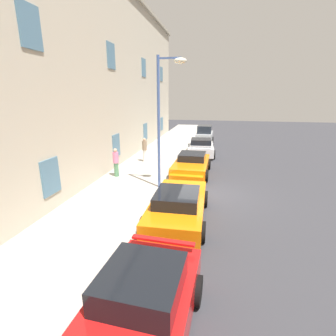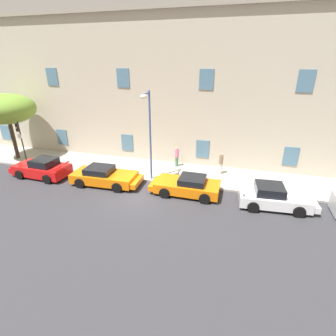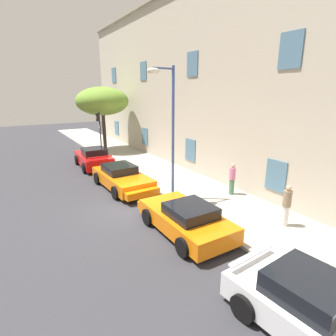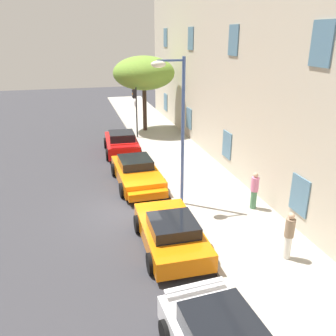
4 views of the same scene
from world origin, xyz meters
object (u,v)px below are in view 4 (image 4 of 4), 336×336
at_px(tree_near_kerb, 144,73).
at_px(pedestrian_strolling, 289,235).
at_px(sportscar_white_middle, 170,230).
at_px(sportscar_red_lead, 121,143).
at_px(traffic_light, 135,104).
at_px(sportscar_yellow_flank, 138,174).
at_px(pedestrian_admiring, 254,190).
at_px(street_lamp, 174,109).

distance_m(tree_near_kerb, pedestrian_strolling, 18.84).
bearing_deg(tree_near_kerb, sportscar_white_middle, -8.29).
height_order(sportscar_red_lead, traffic_light, traffic_light).
relative_size(sportscar_yellow_flank, traffic_light, 1.38).
xyz_separation_m(sportscar_yellow_flank, tree_near_kerb, (-10.49, 2.53, 4.03)).
height_order(sportscar_red_lead, sportscar_white_middle, sportscar_red_lead).
distance_m(pedestrian_admiring, pedestrian_strolling, 3.78).
height_order(sportscar_yellow_flank, tree_near_kerb, tree_near_kerb).
height_order(sportscar_red_lead, pedestrian_strolling, pedestrian_strolling).
bearing_deg(sportscar_white_middle, tree_near_kerb, 171.71).
bearing_deg(sportscar_red_lead, sportscar_yellow_flank, 0.54).
xyz_separation_m(tree_near_kerb, pedestrian_admiring, (14.73, 1.94, -3.62)).
height_order(sportscar_white_middle, tree_near_kerb, tree_near_kerb).
xyz_separation_m(sportscar_yellow_flank, sportscar_white_middle, (5.89, 0.15, -0.01)).
height_order(tree_near_kerb, pedestrian_strolling, tree_near_kerb).
xyz_separation_m(tree_near_kerb, pedestrian_strolling, (18.45, 1.27, -3.59)).
height_order(sportscar_yellow_flank, sportscar_white_middle, sportscar_yellow_flank).
relative_size(sportscar_white_middle, pedestrian_admiring, 2.77).
bearing_deg(pedestrian_admiring, sportscar_red_lead, -155.52).
bearing_deg(traffic_light, tree_near_kerb, 150.83).
relative_size(sportscar_red_lead, sportscar_yellow_flank, 0.91).
distance_m(sportscar_yellow_flank, street_lamp, 5.06).
xyz_separation_m(sportscar_white_middle, street_lamp, (-2.92, 0.98, 3.95)).
xyz_separation_m(tree_near_kerb, street_lamp, (13.46, -1.40, -0.09)).
height_order(sportscar_red_lead, pedestrian_admiring, pedestrian_admiring).
bearing_deg(street_lamp, sportscar_red_lead, -172.23).
distance_m(sportscar_white_middle, street_lamp, 5.01).
bearing_deg(sportscar_yellow_flank, street_lamp, 20.81).
height_order(sportscar_yellow_flank, traffic_light, traffic_light).
xyz_separation_m(sportscar_yellow_flank, pedestrian_strolling, (7.96, 3.80, 0.44)).
distance_m(sportscar_yellow_flank, tree_near_kerb, 11.52).
bearing_deg(pedestrian_strolling, sportscar_yellow_flank, -154.47).
bearing_deg(street_lamp, sportscar_white_middle, -18.58).
bearing_deg(sportscar_white_middle, street_lamp, 161.42).
height_order(street_lamp, pedestrian_admiring, street_lamp).
distance_m(sportscar_red_lead, pedestrian_admiring, 10.92).
distance_m(sportscar_red_lead, traffic_light, 3.84).
height_order(sportscar_white_middle, pedestrian_strolling, pedestrian_strolling).
relative_size(sportscar_red_lead, street_lamp, 0.72).
xyz_separation_m(tree_near_kerb, traffic_light, (1.91, -1.07, -1.97)).
relative_size(tree_near_kerb, street_lamp, 0.89).
bearing_deg(traffic_light, sportscar_red_lead, -27.76).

